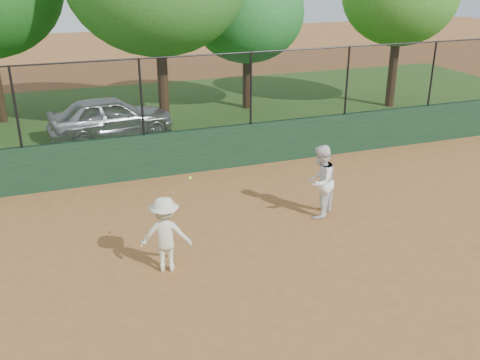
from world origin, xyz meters
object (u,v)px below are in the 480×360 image
object	(u,v)px
player_second	(320,182)
tree_3	(248,13)
player_main	(165,234)
parked_car	(111,117)

from	to	relation	value
player_second	tree_3	world-z (taller)	tree_3
tree_3	player_main	bearing A→B (deg)	-117.80
parked_car	player_second	xyz separation A→B (m)	(3.65, -7.71, 0.16)
player_main	player_second	bearing A→B (deg)	16.01
player_second	player_main	distance (m)	3.93
parked_car	tree_3	size ratio (longest dim) A/B	0.73
parked_car	player_main	distance (m)	8.80
parked_car	player_main	world-z (taller)	player_main
parked_car	player_second	distance (m)	8.53
player_main	tree_3	distance (m)	12.59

